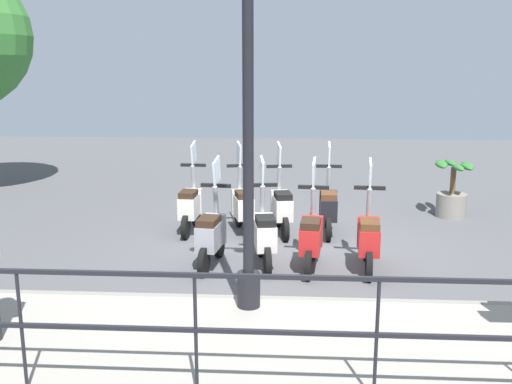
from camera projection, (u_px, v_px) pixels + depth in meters
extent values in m
plane|color=#4C4C4F|center=(287.00, 252.00, 8.83)|extent=(28.00, 28.00, 0.00)
cube|color=gray|center=(286.00, 347.00, 5.69)|extent=(2.20, 20.00, 0.15)
cube|color=gray|center=(286.00, 304.00, 6.72)|extent=(0.10, 20.00, 0.15)
cube|color=black|center=(286.00, 277.00, 4.47)|extent=(0.04, 16.00, 0.04)
cube|color=black|center=(285.00, 332.00, 4.58)|extent=(0.04, 16.00, 0.04)
cylinder|color=black|center=(376.00, 341.00, 4.55)|extent=(0.03, 0.03, 1.05)
cylinder|color=black|center=(196.00, 336.00, 4.63)|extent=(0.03, 0.03, 1.05)
cylinder|color=black|center=(22.00, 331.00, 4.72)|extent=(0.03, 0.03, 1.05)
cylinder|color=black|center=(249.00, 289.00, 6.44)|extent=(0.26, 0.26, 0.40)
cylinder|color=black|center=(248.00, 126.00, 6.04)|extent=(0.12, 0.12, 4.09)
cylinder|color=slate|center=(451.00, 205.00, 10.83)|extent=(0.56, 0.56, 0.45)
cylinder|color=brown|center=(453.00, 181.00, 10.73)|extent=(0.10, 0.10, 0.50)
ellipsoid|color=#2D6B2D|center=(451.00, 163.00, 10.91)|extent=(0.56, 0.16, 0.10)
ellipsoid|color=#2D6B2D|center=(458.00, 167.00, 10.42)|extent=(0.56, 0.16, 0.10)
ellipsoid|color=#2D6B2D|center=(441.00, 165.00, 10.68)|extent=(0.56, 0.16, 0.10)
ellipsoid|color=#2D6B2D|center=(468.00, 165.00, 10.65)|extent=(0.56, 0.16, 0.10)
ellipsoid|color=#2D6B2D|center=(442.00, 163.00, 10.85)|extent=(0.56, 0.16, 0.10)
ellipsoid|color=#2D6B2D|center=(467.00, 167.00, 10.48)|extent=(0.56, 0.16, 0.10)
cylinder|color=black|center=(366.00, 247.00, 8.41)|extent=(0.41, 0.11, 0.40)
cylinder|color=black|center=(369.00, 266.00, 7.61)|extent=(0.41, 0.11, 0.40)
cube|color=#B21E1E|center=(369.00, 239.00, 7.87)|extent=(0.62, 0.33, 0.36)
cube|color=#B21E1E|center=(368.00, 232.00, 8.14)|extent=(0.15, 0.31, 0.44)
cube|color=#4C2D19|center=(370.00, 224.00, 7.75)|extent=(0.42, 0.29, 0.10)
cylinder|color=gray|center=(369.00, 207.00, 8.12)|extent=(0.19, 0.09, 0.55)
cube|color=black|center=(370.00, 188.00, 8.06)|extent=(0.10, 0.44, 0.05)
cube|color=silver|center=(370.00, 173.00, 8.08)|extent=(0.39, 0.06, 0.42)
cylinder|color=black|center=(313.00, 246.00, 8.45)|extent=(0.41, 0.12, 0.40)
cylinder|color=black|center=(308.00, 265.00, 7.65)|extent=(0.41, 0.12, 0.40)
cube|color=#B21E1E|center=(311.00, 238.00, 7.91)|extent=(0.63, 0.34, 0.36)
cube|color=#B21E1E|center=(312.00, 231.00, 8.18)|extent=(0.15, 0.31, 0.44)
cube|color=black|center=(311.00, 224.00, 7.79)|extent=(0.43, 0.30, 0.10)
cylinder|color=gray|center=(313.00, 206.00, 8.16)|extent=(0.19, 0.09, 0.55)
cube|color=black|center=(313.00, 187.00, 8.10)|extent=(0.11, 0.44, 0.05)
cube|color=silver|center=(314.00, 173.00, 8.12)|extent=(0.39, 0.07, 0.42)
cylinder|color=black|center=(261.00, 243.00, 8.60)|extent=(0.41, 0.14, 0.40)
cylinder|color=black|center=(267.00, 262.00, 7.80)|extent=(0.41, 0.14, 0.40)
cube|color=beige|center=(265.00, 235.00, 8.06)|extent=(0.64, 0.37, 0.36)
cube|color=beige|center=(263.00, 228.00, 8.33)|extent=(0.17, 0.32, 0.44)
cube|color=black|center=(265.00, 221.00, 7.94)|extent=(0.44, 0.32, 0.10)
cylinder|color=gray|center=(262.00, 203.00, 8.31)|extent=(0.19, 0.10, 0.55)
cube|color=black|center=(262.00, 185.00, 8.25)|extent=(0.13, 0.44, 0.05)
cube|color=silver|center=(262.00, 171.00, 8.27)|extent=(0.39, 0.09, 0.42)
cylinder|color=black|center=(219.00, 244.00, 8.57)|extent=(0.41, 0.13, 0.40)
cylinder|color=black|center=(204.00, 262.00, 7.78)|extent=(0.41, 0.13, 0.40)
cube|color=gray|center=(210.00, 236.00, 8.03)|extent=(0.63, 0.36, 0.36)
cube|color=gray|center=(215.00, 229.00, 8.30)|extent=(0.16, 0.31, 0.44)
cube|color=black|center=(208.00, 221.00, 7.91)|extent=(0.43, 0.31, 0.10)
cylinder|color=gray|center=(216.00, 204.00, 8.28)|extent=(0.19, 0.09, 0.55)
cube|color=black|center=(216.00, 185.00, 8.22)|extent=(0.12, 0.44, 0.05)
cube|color=silver|center=(217.00, 171.00, 8.24)|extent=(0.39, 0.08, 0.42)
cylinder|color=black|center=(327.00, 216.00, 10.14)|extent=(0.40, 0.09, 0.40)
cylinder|color=black|center=(329.00, 229.00, 9.33)|extent=(0.40, 0.09, 0.40)
cube|color=black|center=(328.00, 208.00, 9.59)|extent=(0.61, 0.30, 0.36)
cube|color=black|center=(328.00, 203.00, 9.87)|extent=(0.13, 0.30, 0.44)
cube|color=#4C2D19|center=(329.00, 195.00, 9.47)|extent=(0.41, 0.27, 0.10)
cylinder|color=gray|center=(329.00, 182.00, 9.85)|extent=(0.19, 0.08, 0.55)
cube|color=black|center=(329.00, 166.00, 9.79)|extent=(0.08, 0.44, 0.05)
cube|color=silver|center=(329.00, 154.00, 9.80)|extent=(0.39, 0.04, 0.42)
cylinder|color=black|center=(278.00, 216.00, 10.14)|extent=(0.41, 0.15, 0.40)
cylinder|color=black|center=(285.00, 229.00, 9.33)|extent=(0.41, 0.15, 0.40)
cube|color=beige|center=(282.00, 208.00, 9.59)|extent=(0.64, 0.38, 0.36)
cube|color=beige|center=(280.00, 203.00, 9.87)|extent=(0.17, 0.32, 0.44)
cube|color=black|center=(283.00, 195.00, 9.47)|extent=(0.44, 0.33, 0.10)
cylinder|color=gray|center=(279.00, 182.00, 9.85)|extent=(0.19, 0.10, 0.55)
cube|color=black|center=(279.00, 166.00, 9.79)|extent=(0.14, 0.44, 0.05)
cube|color=silver|center=(279.00, 154.00, 9.80)|extent=(0.39, 0.10, 0.42)
cylinder|color=black|center=(238.00, 215.00, 10.20)|extent=(0.41, 0.18, 0.40)
cylinder|color=black|center=(247.00, 228.00, 9.41)|extent=(0.41, 0.18, 0.40)
cube|color=beige|center=(243.00, 207.00, 9.66)|extent=(0.65, 0.42, 0.36)
cube|color=beige|center=(240.00, 202.00, 9.94)|extent=(0.19, 0.32, 0.44)
cube|color=black|center=(244.00, 194.00, 9.55)|extent=(0.45, 0.35, 0.10)
cylinder|color=gray|center=(240.00, 181.00, 9.92)|extent=(0.19, 0.11, 0.55)
cube|color=black|center=(240.00, 166.00, 9.86)|extent=(0.17, 0.44, 0.05)
cube|color=silver|center=(239.00, 154.00, 9.87)|extent=(0.38, 0.13, 0.42)
cylinder|color=black|center=(196.00, 215.00, 10.25)|extent=(0.40, 0.10, 0.40)
cylinder|color=black|center=(186.00, 227.00, 9.44)|extent=(0.40, 0.10, 0.40)
cube|color=beige|center=(190.00, 206.00, 9.70)|extent=(0.61, 0.31, 0.36)
cube|color=beige|center=(193.00, 201.00, 9.98)|extent=(0.14, 0.31, 0.44)
cube|color=black|center=(188.00, 194.00, 9.58)|extent=(0.41, 0.28, 0.10)
cylinder|color=gray|center=(194.00, 181.00, 9.96)|extent=(0.19, 0.08, 0.55)
cube|color=black|center=(193.00, 165.00, 9.90)|extent=(0.08, 0.44, 0.05)
cube|color=silver|center=(194.00, 153.00, 9.92)|extent=(0.39, 0.05, 0.42)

